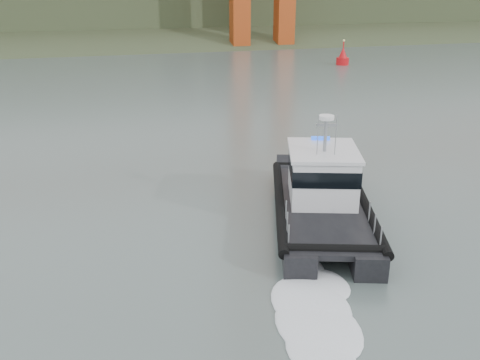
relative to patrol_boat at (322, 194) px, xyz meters
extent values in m
plane|color=#4F5E5A|center=(-4.12, -6.31, -1.42)|extent=(400.00, 400.00, 0.00)
cube|color=#2D3C22|center=(-4.12, 85.69, -1.42)|extent=(500.00, 44.72, 16.25)
cube|color=#2D3C22|center=(-4.12, 113.69, 4.58)|extent=(500.00, 70.00, 18.00)
cube|color=black|center=(-1.42, 0.25, -0.97)|extent=(4.74, 11.58, 1.27)
cube|color=black|center=(1.32, -0.58, -0.97)|extent=(4.74, 11.58, 1.27)
cube|color=black|center=(-0.21, -0.67, -0.46)|extent=(7.02, 10.89, 0.27)
cube|color=silver|center=(0.10, 0.34, 0.88)|extent=(4.17, 4.59, 2.44)
cube|color=black|center=(0.10, 0.34, 1.32)|extent=(4.25, 4.67, 0.80)
cube|color=silver|center=(0.10, 0.34, 2.19)|extent=(4.43, 4.85, 0.17)
cylinder|color=gray|center=(0.01, 0.04, 3.06)|extent=(0.17, 0.17, 1.91)
cylinder|color=white|center=(0.01, 0.04, 3.97)|extent=(0.74, 0.74, 0.19)
cylinder|color=red|center=(23.08, 46.92, -1.03)|extent=(1.76, 1.76, 1.17)
cone|color=red|center=(23.08, 46.92, 0.15)|extent=(1.37, 1.37, 1.76)
cylinder|color=red|center=(23.08, 46.92, 1.32)|extent=(0.16, 0.16, 0.98)
sphere|color=#E5D87F|center=(23.08, 46.92, 1.91)|extent=(0.29, 0.29, 0.29)
camera|label=1|loc=(-10.36, -22.99, 10.29)|focal=40.00mm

